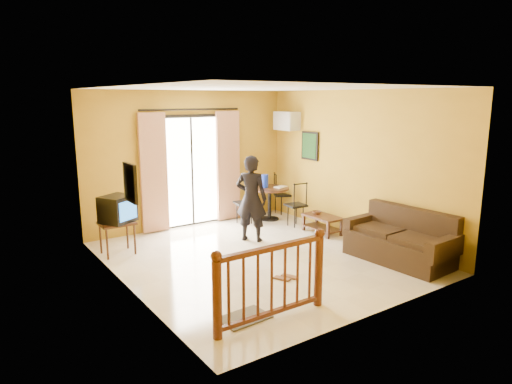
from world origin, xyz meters
TOP-DOWN VIEW (x-y plane):
  - ground at (0.00, 0.00)m, footprint 5.00×5.00m
  - room_shell at (0.00, 0.00)m, footprint 5.00×5.00m
  - balcony_door at (0.00, 2.43)m, footprint 2.25×0.14m
  - tv_table at (-1.90, 1.54)m, footprint 0.57×0.47m
  - television at (-1.87, 1.54)m, footprint 0.67×0.65m
  - picture_left at (-2.22, -0.20)m, footprint 0.05×0.42m
  - dining_table at (1.60, 1.90)m, footprint 0.86×0.86m
  - water_jug at (1.54, 1.99)m, footprint 0.15×0.15m
  - serving_tray at (1.83, 1.80)m, footprint 0.31×0.24m
  - dining_chairs at (1.62, 1.75)m, footprint 1.71×1.49m
  - air_conditioner at (2.09, 1.95)m, footprint 0.31×0.60m
  - botanical_print at (2.22, 1.30)m, footprint 0.05×0.50m
  - coffee_table at (1.85, 0.46)m, footprint 0.45×0.80m
  - bowl at (1.85, 0.62)m, footprint 0.24×0.24m
  - sofa at (1.86, -1.43)m, footprint 0.93×1.84m
  - standing_person at (0.42, 0.87)m, footprint 0.67×0.71m
  - stair_balustrade at (-1.15, -1.90)m, footprint 1.63×0.13m
  - doormat at (-1.39, -1.68)m, footprint 0.62×0.43m
  - sandals at (-0.20, -0.97)m, footprint 0.34×0.27m

SIDE VIEW (x-z plane):
  - ground at x=0.00m, z-range 0.00..0.00m
  - dining_chairs at x=1.62m, z-range -0.47..0.47m
  - doormat at x=-1.39m, z-range 0.00..0.02m
  - sandals at x=-0.20m, z-range 0.00..0.03m
  - coffee_table at x=1.85m, z-range 0.06..0.42m
  - sofa at x=1.86m, z-range -0.11..0.75m
  - bowl at x=1.85m, z-range 0.36..0.42m
  - tv_table at x=-1.90m, z-range 0.21..0.77m
  - stair_balustrade at x=-1.15m, z-range 0.05..1.08m
  - dining_table at x=1.60m, z-range 0.21..0.93m
  - serving_tray at x=1.83m, z-range 0.72..0.74m
  - television at x=-1.87m, z-range 0.57..1.02m
  - standing_person at x=0.42m, z-range 0.00..1.62m
  - water_jug at x=1.54m, z-range 0.72..1.00m
  - balcony_door at x=0.00m, z-range -0.04..2.42m
  - picture_left at x=-2.22m, z-range 1.29..1.81m
  - botanical_print at x=2.22m, z-range 1.35..1.95m
  - room_shell at x=0.00m, z-range -0.80..4.20m
  - air_conditioner at x=2.09m, z-range 1.95..2.35m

